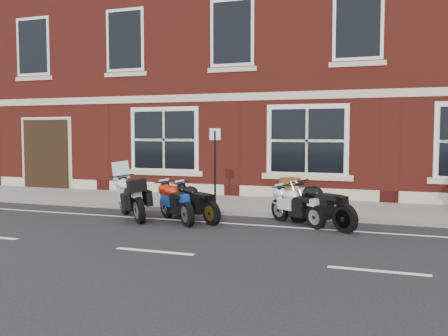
% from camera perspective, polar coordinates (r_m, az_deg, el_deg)
% --- Properties ---
extents(ground, '(80.00, 80.00, 0.00)m').
position_cam_1_polar(ground, '(12.21, -1.40, -6.41)').
color(ground, black).
rests_on(ground, ground).
extents(sidewalk, '(30.00, 3.00, 0.12)m').
position_cam_1_polar(sidewalk, '(15.00, 2.70, -4.23)').
color(sidewalk, slate).
rests_on(sidewalk, ground).
extents(kerb, '(30.00, 0.16, 0.12)m').
position_cam_1_polar(kerb, '(13.52, 0.75, -5.14)').
color(kerb, slate).
rests_on(kerb, ground).
extents(pub_building, '(24.00, 12.00, 12.00)m').
position_cam_1_polar(pub_building, '(22.46, 8.45, 13.68)').
color(pub_building, maroon).
rests_on(pub_building, ground).
extents(moto_touring_silver, '(1.63, 1.69, 1.46)m').
position_cam_1_polar(moto_touring_silver, '(13.15, -10.49, -3.12)').
color(moto_touring_silver, black).
rests_on(moto_touring_silver, ground).
extents(moto_sport_red, '(1.54, 1.48, 0.90)m').
position_cam_1_polar(moto_sport_red, '(12.48, -5.43, -3.79)').
color(moto_sport_red, black).
rests_on(moto_sport_red, ground).
extents(moto_sport_black, '(1.70, 1.18, 0.88)m').
position_cam_1_polar(moto_sport_black, '(12.56, -3.24, -3.79)').
color(moto_sport_black, black).
rests_on(moto_sport_black, ground).
extents(moto_sport_silver, '(1.54, 1.22, 0.84)m').
position_cam_1_polar(moto_sport_silver, '(12.19, 8.36, -4.18)').
color(moto_sport_silver, black).
rests_on(moto_sport_silver, ground).
extents(moto_naked_black, '(1.83, 1.39, 0.97)m').
position_cam_1_polar(moto_naked_black, '(11.91, 10.92, -4.02)').
color(moto_naked_black, black).
rests_on(moto_naked_black, ground).
extents(barrel_planter, '(0.67, 0.67, 0.74)m').
position_cam_1_polar(barrel_planter, '(15.12, 7.53, -2.54)').
color(barrel_planter, '#492B13').
rests_on(barrel_planter, sidewalk).
extents(parking_sign, '(0.31, 0.06, 2.22)m').
position_cam_1_polar(parking_sign, '(13.66, -1.03, 0.61)').
color(parking_sign, black).
rests_on(parking_sign, sidewalk).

